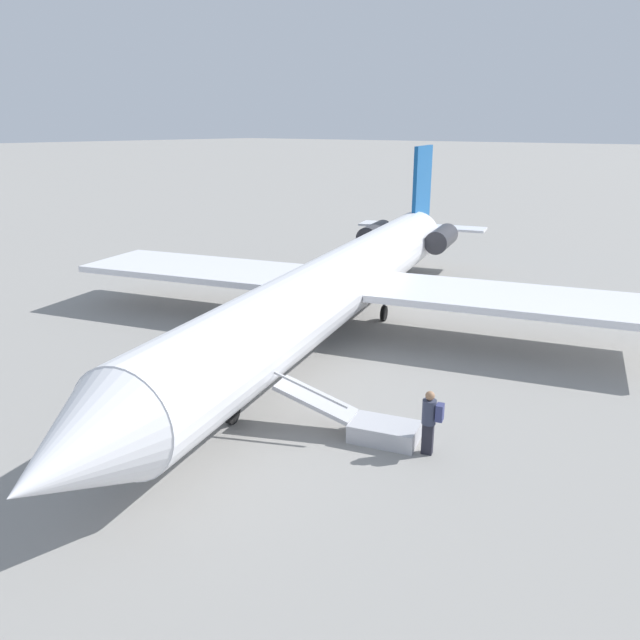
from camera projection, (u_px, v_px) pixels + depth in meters
The scene contains 4 objects.
ground_plane at pixel (337, 335), 25.23m from camera, with size 600.00×600.00×0.00m, color gray.
airplane_main at pixel (346, 279), 25.48m from camera, with size 31.85×24.73×7.02m.
boarding_stairs at pixel (370, 425), 16.83m from camera, with size 2.11×4.14×1.73m.
passenger at pixel (430, 418), 15.81m from camera, with size 0.42×0.56×1.74m.
Camera 1 is at (19.18, 14.27, 8.10)m, focal length 35.00 mm.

